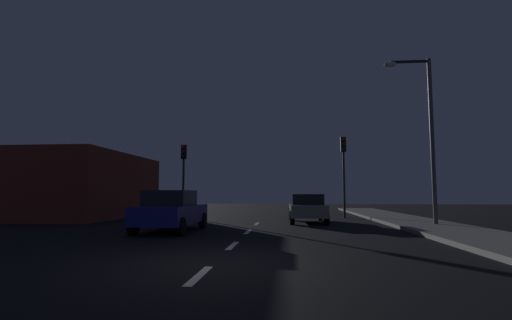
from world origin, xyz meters
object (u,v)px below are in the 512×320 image
Objects in this scene: traffic_signal_right at (344,161)px; car_adjacent_lane at (171,211)px; traffic_signal_left at (184,166)px; car_stopped_ahead at (307,208)px; street_lamp_right at (424,125)px.

car_adjacent_lane is (-7.77, -8.73, -2.63)m from traffic_signal_right.
traffic_signal_right reaches higher than car_adjacent_lane.
traffic_signal_left is 9.29m from car_adjacent_lane.
car_adjacent_lane is at bearing -76.49° from traffic_signal_left.
traffic_signal_right is 5.15m from car_stopped_ahead.
traffic_signal_left is 1.10× the size of car_stopped_ahead.
traffic_signal_right is 1.18× the size of car_adjacent_lane.
car_adjacent_lane is at bearing -136.85° from car_stopped_ahead.
car_stopped_ahead is 0.55× the size of street_lamp_right.
street_lamp_right reaches higher than car_stopped_ahead.
car_stopped_ahead is 7.38m from car_adjacent_lane.
street_lamp_right is (2.65, -6.03, 1.04)m from traffic_signal_right.
traffic_signal_right is at bearing 113.71° from street_lamp_right.
traffic_signal_left is at bearing -180.00° from traffic_signal_right.
traffic_signal_right reaches higher than car_stopped_ahead.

